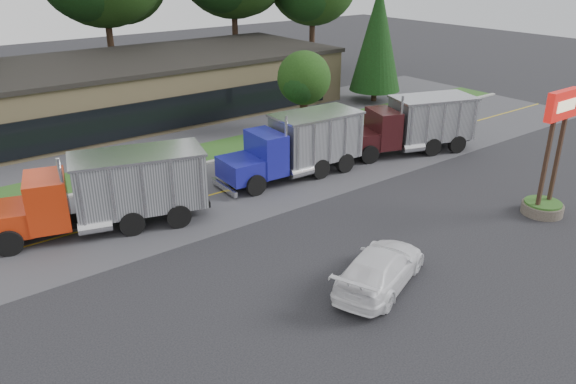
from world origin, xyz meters
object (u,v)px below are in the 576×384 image
at_px(bilo_sign, 549,174).
at_px(dump_truck_blue, 299,144).
at_px(rally_car, 380,268).
at_px(dump_truck_maroon, 415,123).
at_px(dump_truck_red, 109,190).

bearing_deg(bilo_sign, dump_truck_blue, 118.67).
bearing_deg(rally_car, dump_truck_maroon, -75.13).
distance_m(dump_truck_red, rally_car, 12.39).
height_order(bilo_sign, dump_truck_maroon, bilo_sign).
bearing_deg(dump_truck_maroon, dump_truck_blue, 10.63).
relative_size(dump_truck_red, dump_truck_maroon, 1.15).
bearing_deg(dump_truck_blue, dump_truck_maroon, 175.24).
bearing_deg(bilo_sign, dump_truck_maroon, 77.85).
xyz_separation_m(dump_truck_blue, rally_car, (-4.69, -10.73, -1.06)).
height_order(dump_truck_red, rally_car, dump_truck_red).
bearing_deg(dump_truck_maroon, bilo_sign, 96.73).
height_order(dump_truck_red, dump_truck_maroon, same).
bearing_deg(dump_truck_blue, dump_truck_red, 3.39).
height_order(bilo_sign, rally_car, bilo_sign).
xyz_separation_m(bilo_sign, dump_truck_maroon, (2.12, 9.85, -0.22)).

